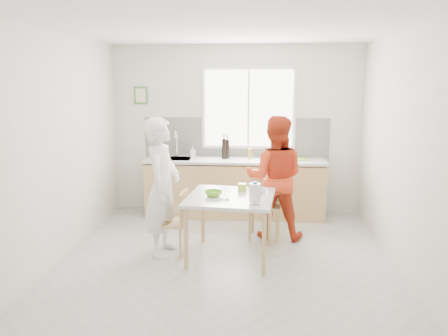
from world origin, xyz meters
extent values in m
plane|color=#B7B7B2|center=(0.00, 0.00, 0.00)|extent=(4.50, 4.50, 0.00)
plane|color=silver|center=(0.00, 2.25, 1.35)|extent=(4.00, 0.00, 4.00)
plane|color=silver|center=(0.00, -2.25, 1.35)|extent=(4.00, 0.00, 4.00)
plane|color=silver|center=(-2.00, 0.00, 1.35)|extent=(0.00, 4.50, 4.50)
plane|color=silver|center=(2.00, 0.00, 1.35)|extent=(0.00, 4.50, 4.50)
plane|color=white|center=(0.00, 0.00, 2.70)|extent=(4.50, 4.50, 0.00)
cube|color=white|center=(0.20, 2.23, 1.70)|extent=(1.50, 0.03, 1.30)
cube|color=white|center=(0.20, 2.21, 1.70)|extent=(1.40, 0.02, 1.20)
cube|color=white|center=(0.20, 2.21, 1.70)|extent=(0.03, 0.03, 1.20)
cube|color=white|center=(0.00, 2.24, 1.23)|extent=(3.00, 0.02, 0.65)
cube|color=#4A813A|center=(-1.55, 2.23, 1.90)|extent=(0.22, 0.02, 0.28)
cube|color=beige|center=(-1.55, 2.22, 1.90)|extent=(0.16, 0.01, 0.22)
cube|color=tan|center=(0.00, 1.95, 0.43)|extent=(2.80, 0.60, 0.86)
cube|color=#3F3326|center=(0.00, 1.95, 0.05)|extent=(2.80, 0.54, 0.10)
cube|color=silver|center=(0.00, 1.95, 0.90)|extent=(2.84, 0.64, 0.04)
cube|color=#A5A5AA|center=(-0.95, 1.95, 0.91)|extent=(0.50, 0.40, 0.03)
cylinder|color=silver|center=(-0.95, 2.11, 1.10)|extent=(0.02, 0.02, 0.36)
torus|color=silver|center=(-0.95, 2.04, 1.28)|extent=(0.02, 0.18, 0.18)
cube|color=silver|center=(0.05, 0.24, 0.76)|extent=(1.10, 1.10, 0.04)
cylinder|color=tan|center=(-0.44, -0.16, 0.36)|extent=(0.05, 0.05, 0.72)
cylinder|color=tan|center=(-0.35, 0.72, 0.36)|extent=(0.05, 0.05, 0.72)
cylinder|color=tan|center=(0.45, -0.25, 0.36)|extent=(0.05, 0.05, 0.72)
cylinder|color=tan|center=(0.53, 0.64, 0.36)|extent=(0.05, 0.05, 0.72)
cube|color=tan|center=(-0.70, 0.31, 0.40)|extent=(0.40, 0.40, 0.04)
cube|color=tan|center=(-0.53, 0.29, 0.61)|extent=(0.06, 0.35, 0.39)
cylinder|color=tan|center=(-0.84, 0.48, 0.19)|extent=(0.03, 0.03, 0.38)
cylinder|color=tan|center=(-0.87, 0.16, 0.19)|extent=(0.03, 0.03, 0.38)
cylinder|color=tan|center=(-0.53, 0.45, 0.19)|extent=(0.03, 0.03, 0.38)
cylinder|color=tan|center=(-0.56, 0.13, 0.19)|extent=(0.03, 0.03, 0.38)
cube|color=tan|center=(0.47, 0.95, 0.46)|extent=(0.46, 0.46, 0.04)
cube|color=tan|center=(0.48, 1.14, 0.70)|extent=(0.41, 0.07, 0.45)
cylinder|color=tan|center=(0.27, 0.79, 0.22)|extent=(0.04, 0.04, 0.44)
cylinder|color=tan|center=(0.63, 0.75, 0.22)|extent=(0.04, 0.04, 0.44)
cylinder|color=tan|center=(0.30, 1.15, 0.22)|extent=(0.04, 0.04, 0.44)
cylinder|color=tan|center=(0.66, 1.12, 0.22)|extent=(0.04, 0.04, 0.44)
imported|color=white|center=(-0.79, 0.32, 0.85)|extent=(0.46, 0.66, 1.71)
imported|color=red|center=(0.60, 1.01, 0.84)|extent=(0.87, 0.71, 1.68)
imported|color=#70BC2B|center=(-0.16, 0.21, 0.81)|extent=(0.23, 0.23, 0.07)
imported|color=white|center=(0.37, 0.46, 0.80)|extent=(0.21, 0.21, 0.05)
cylinder|color=white|center=(0.34, -0.07, 0.90)|extent=(0.13, 0.13, 0.21)
cylinder|color=blue|center=(0.34, -0.07, 1.02)|extent=(0.04, 0.04, 0.03)
torus|color=white|center=(0.41, -0.07, 0.92)|extent=(0.10, 0.03, 0.10)
cube|color=#A3D030|center=(0.17, 0.51, 0.82)|extent=(0.11, 0.11, 0.09)
cylinder|color=#A5A5AA|center=(-0.05, 0.03, 0.79)|extent=(0.16, 0.05, 0.01)
cube|color=#7BCC2F|center=(0.96, 1.97, 0.93)|extent=(0.42, 0.37, 0.01)
cylinder|color=black|center=(-0.17, 1.98, 1.08)|extent=(0.07, 0.07, 0.32)
cylinder|color=black|center=(-0.12, 2.02, 1.07)|extent=(0.07, 0.07, 0.30)
cylinder|color=olive|center=(0.23, 2.02, 1.00)|extent=(0.06, 0.06, 0.16)
imported|color=#999999|center=(-0.69, 2.06, 1.01)|extent=(0.11, 0.11, 0.19)
camera|label=1|loc=(0.38, -4.80, 2.12)|focal=35.00mm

